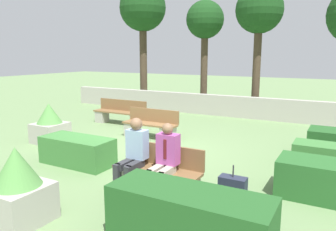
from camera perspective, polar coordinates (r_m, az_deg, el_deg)
The scene contains 18 objects.
ground_plane at distance 8.74m, azimuth -4.62°, elevation -6.03°, with size 60.00×60.00×0.00m, color #6B8956.
perimeter_wall at distance 13.70m, azimuth 8.75°, elevation 1.78°, with size 14.92×0.30×0.85m.
bench_front at distance 6.06m, azimuth -1.86°, elevation -10.38°, with size 1.67×0.49×0.87m.
bench_left_side at distance 9.89m, azimuth -3.11°, elevation -2.07°, with size 1.73×0.48×0.87m.
bench_right_side at distance 12.00m, azimuth -8.40°, elevation 0.15°, with size 2.05×0.49×0.87m.
person_seated_man at distance 5.70m, azimuth -0.61°, elevation -7.42°, with size 0.38×0.63×1.33m.
person_seated_woman at distance 6.03m, azimuth -6.04°, elevation -6.21°, with size 0.38×0.63×1.36m.
hedge_block_near_left at distance 6.43m, azimuth 26.20°, elevation -10.20°, with size 1.70×0.83×0.66m.
hedge_block_near_right at distance 7.92m, azimuth 26.81°, elevation -6.72°, with size 1.62×0.67×0.59m.
hedge_block_mid_left at distance 4.50m, azimuth 3.68°, elevation -17.50°, with size 2.17×0.79×0.76m.
hedge_block_mid_right at distance 7.85m, azimuth -15.50°, elevation -5.94°, with size 1.73×0.75×0.63m.
hedge_block_far_left at distance 9.28m, azimuth 27.14°, elevation -4.20°, with size 1.27×0.87×0.63m.
planter_corner_left at distance 9.96m, azimuth -19.90°, elevation -1.49°, with size 0.84×0.84×1.13m.
planter_corner_right at distance 5.46m, azimuth -24.67°, elevation -11.39°, with size 0.82×0.82×1.17m.
suitcase at distance 5.55m, azimuth 11.15°, elevation -13.15°, with size 0.44×0.22×0.76m.
tree_leftmost at distance 16.78m, azimuth -4.43°, elevation 17.81°, with size 2.26×2.26×5.86m.
tree_center_left at distance 15.26m, azimuth 6.45°, elevation 15.72°, with size 1.69×1.69×4.87m.
tree_center_right at distance 14.20m, azimuth 15.61°, elevation 16.86°, with size 1.90×1.90×5.21m.
Camera 1 is at (4.65, -6.96, 2.50)m, focal length 35.00 mm.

